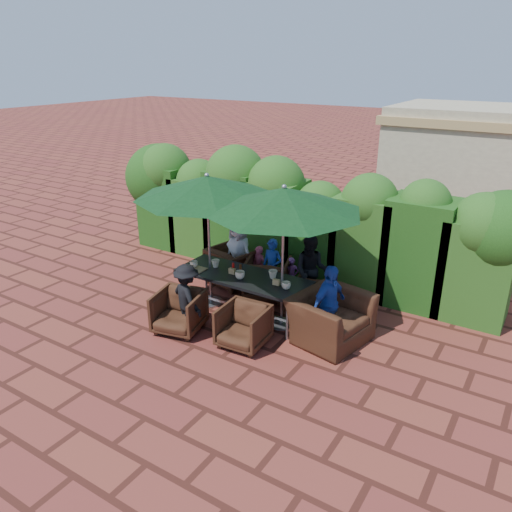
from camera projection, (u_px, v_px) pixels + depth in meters
The scene contains 31 objects.
ground at pixel (234, 318), 8.81m from camera, with size 80.00×80.00×0.00m, color brown.
dining_table at pixel (243, 279), 8.71m from camera, with size 2.39×0.90×0.75m.
umbrella_left at pixel (207, 187), 8.53m from camera, with size 2.53×2.53×2.46m.
umbrella_right at pixel (284, 200), 7.77m from camera, with size 2.54×2.54×2.46m.
chair_far_left at pixel (233, 264), 9.98m from camera, with size 0.84×0.78×0.86m, color black.
chair_far_mid at pixel (267, 276), 9.47m from camera, with size 0.81×0.76×0.83m, color black.
chair_far_right at pixel (317, 288), 9.14m from camera, with size 0.67×0.62×0.68m, color black.
chair_near_left at pixel (179, 310), 8.27m from camera, with size 0.75×0.70×0.77m, color black.
chair_near_right at pixel (243, 324), 7.85m from camera, with size 0.72×0.67×0.74m, color black.
chair_end_right at pixel (331, 311), 7.95m from camera, with size 1.19×0.77×1.04m, color black.
adult_far_left at pixel (239, 253), 9.87m from camera, with size 0.68×0.40×1.37m, color silver.
adult_far_mid at pixel (272, 268), 9.46m from camera, with size 0.41×0.33×1.13m, color #1D3FA1.
adult_far_right at pixel (311, 271), 9.06m from camera, with size 0.64×0.39×1.34m, color black.
adult_near_left at pixel (187, 297), 8.25m from camera, with size 0.75×0.34×1.17m, color black.
adult_end_right at pixel (329, 305), 7.85m from camera, with size 0.77×0.39×1.32m, color #1D3FA1.
child_left at pixel (259, 268), 9.79m from camera, with size 0.32×0.26×0.88m, color #CF4968.
child_right at pixel (291, 277), 9.51m from camera, with size 0.28×0.23×0.77m, color #A750AE.
pedestrian_a at pixel (398, 225), 11.07m from camera, with size 1.51×0.54×1.62m, color #248629.
pedestrian_b at pixel (433, 230), 10.75m from camera, with size 0.80×0.49×1.66m, color #CF4968.
pedestrian_c at pixel (474, 236), 10.25m from camera, with size 1.12×0.51×1.74m, color gray.
cup_a at pixel (194, 264), 9.00m from camera, with size 0.14×0.14×0.11m, color beige.
cup_b at pixel (216, 263), 9.00m from camera, with size 0.15×0.15×0.14m, color beige.
cup_c at pixel (240, 275), 8.53m from camera, with size 0.17×0.17×0.13m, color beige.
cup_d at pixel (273, 274), 8.54m from camera, with size 0.15×0.15×0.15m, color beige.
cup_e at pixel (286, 285), 8.15m from camera, with size 0.15×0.15×0.12m, color beige.
ketchup_bottle at pixel (233, 268), 8.79m from camera, with size 0.04×0.04×0.17m, color #B20C0A.
sauce_bottle at pixel (240, 269), 8.73m from camera, with size 0.04×0.04×0.17m, color #4C230C.
serving_tray at pixel (196, 269), 8.92m from camera, with size 0.35×0.25×0.02m, color olive.
number_block_left at pixel (232, 271), 8.73m from camera, with size 0.12×0.06×0.10m, color tan.
number_block_right at pixel (276, 282), 8.30m from camera, with size 0.12×0.06×0.10m, color tan.
hedge_wall at pixel (286, 210), 10.26m from camera, with size 9.10×1.60×2.59m.
Camera 1 is at (4.49, -6.36, 4.27)m, focal length 35.00 mm.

